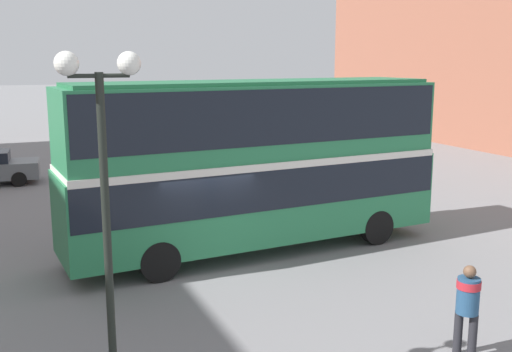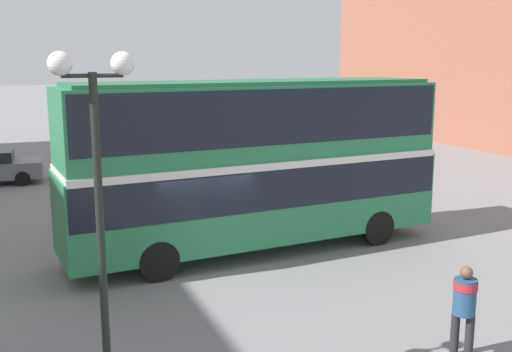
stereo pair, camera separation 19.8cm
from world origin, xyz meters
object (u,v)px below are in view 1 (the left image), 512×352
object	(u,v)px
double_decker_bus	(256,155)
parked_car_kerb_far	(175,157)
parked_car_kerb_near	(340,155)
street_lamp_twin_globe	(103,159)
pedestrian_foreground	(468,301)

from	to	relation	value
double_decker_bus	parked_car_kerb_far	xyz separation A→B (m)	(1.06, 12.41, -1.97)
parked_car_kerb_far	parked_car_kerb_near	bearing A→B (deg)	-25.41
street_lamp_twin_globe	parked_car_kerb_far	bearing A→B (deg)	71.86
pedestrian_foreground	parked_car_kerb_far	distance (m)	19.66
double_decker_bus	pedestrian_foreground	bearing A→B (deg)	-85.39
parked_car_kerb_near	street_lamp_twin_globe	world-z (taller)	street_lamp_twin_globe
pedestrian_foreground	parked_car_kerb_far	world-z (taller)	pedestrian_foreground
pedestrian_foreground	parked_car_kerb_near	world-z (taller)	pedestrian_foreground
parked_car_kerb_far	street_lamp_twin_globe	size ratio (longest dim) A/B	0.79
parked_car_kerb_near	parked_car_kerb_far	size ratio (longest dim) A/B	0.96
pedestrian_foreground	parked_car_kerb_far	xyz separation A→B (m)	(-0.02, 19.66, -0.30)
parked_car_kerb_near	pedestrian_foreground	bearing A→B (deg)	-118.55
parked_car_kerb_near	street_lamp_twin_globe	xyz separation A→B (m)	(-13.66, -16.19, 3.20)
double_decker_bus	parked_car_kerb_near	xyz separation A→B (m)	(8.49, 9.58, -1.95)
double_decker_bus	street_lamp_twin_globe	world-z (taller)	street_lamp_twin_globe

